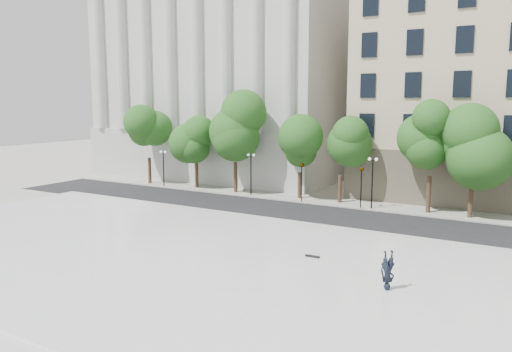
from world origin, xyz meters
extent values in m
plane|color=#B3B0A9|center=(0.00, 0.00, 0.00)|extent=(160.00, 160.00, 0.00)
cube|color=silver|center=(0.00, 3.00, 0.23)|extent=(44.00, 22.00, 0.45)
cube|color=black|center=(0.00, 18.00, 0.01)|extent=(60.00, 8.00, 0.02)
cube|color=#A5A398|center=(0.00, 24.00, 0.06)|extent=(60.00, 4.00, 0.12)
cube|color=#B9B9B4|center=(-17.00, 39.00, 12.50)|extent=(30.00, 26.00, 25.00)
cylinder|color=black|center=(-0.82, 22.30, 1.75)|extent=(0.10, 0.10, 3.50)
imported|color=black|center=(-0.82, 22.30, 3.84)|extent=(0.63, 1.73, 0.68)
cylinder|color=black|center=(4.84, 22.30, 1.75)|extent=(0.10, 0.10, 3.50)
imported|color=black|center=(4.84, 22.30, 3.84)|extent=(0.52, 1.73, 0.69)
imported|color=black|center=(12.36, 3.65, 0.71)|extent=(1.72, 1.92, 0.52)
cube|color=black|center=(7.27, 6.47, 0.49)|extent=(0.85, 0.23, 0.09)
cylinder|color=#382619|center=(-20.11, 23.21, 1.51)|extent=(0.36, 0.36, 3.02)
sphere|color=#164E19|center=(-20.11, 23.21, 5.61)|extent=(3.87, 3.87, 3.87)
cylinder|color=#382619|center=(-13.78, 23.57, 1.45)|extent=(0.36, 0.36, 2.90)
sphere|color=#164E19|center=(-13.78, 23.57, 5.38)|extent=(3.67, 3.67, 3.67)
cylinder|color=#382619|center=(-8.71, 23.37, 1.60)|extent=(0.36, 0.36, 3.20)
sphere|color=#164E19|center=(-8.71, 23.37, 5.94)|extent=(4.46, 4.46, 4.46)
cylinder|color=#382619|center=(-1.69, 23.76, 1.29)|extent=(0.36, 0.36, 2.58)
sphere|color=#164E19|center=(-1.69, 23.76, 4.80)|extent=(3.64, 3.64, 3.64)
cylinder|color=#382619|center=(2.36, 23.74, 1.33)|extent=(0.36, 0.36, 2.66)
sphere|color=#164E19|center=(2.36, 23.74, 4.93)|extent=(3.84, 3.84, 3.84)
cylinder|color=#382619|center=(10.27, 23.44, 1.57)|extent=(0.36, 0.36, 3.14)
sphere|color=#164E19|center=(10.27, 23.44, 5.83)|extent=(3.63, 3.63, 3.63)
cylinder|color=#382619|center=(13.53, 23.27, 1.42)|extent=(0.36, 0.36, 2.83)
sphere|color=#164E19|center=(13.53, 23.27, 5.26)|extent=(4.35, 4.35, 4.35)
cylinder|color=black|center=(-17.54, 22.60, 1.87)|extent=(0.12, 0.12, 3.75)
cube|color=black|center=(-17.54, 22.60, 3.75)|extent=(0.60, 0.06, 0.06)
sphere|color=white|center=(-17.84, 22.60, 3.85)|extent=(0.28, 0.28, 0.28)
sphere|color=white|center=(-17.24, 22.60, 3.85)|extent=(0.28, 0.28, 0.28)
cylinder|color=black|center=(-6.42, 22.60, 2.01)|extent=(0.12, 0.12, 4.02)
cube|color=black|center=(-6.42, 22.60, 4.02)|extent=(0.60, 0.06, 0.06)
sphere|color=white|center=(-6.72, 22.60, 4.12)|extent=(0.28, 0.28, 0.28)
sphere|color=white|center=(-6.12, 22.60, 4.12)|extent=(0.28, 0.28, 0.28)
cylinder|color=black|center=(5.71, 22.60, 2.15)|extent=(0.12, 0.12, 4.30)
cube|color=black|center=(5.71, 22.60, 4.30)|extent=(0.60, 0.06, 0.06)
sphere|color=white|center=(5.41, 22.60, 4.40)|extent=(0.28, 0.28, 0.28)
sphere|color=white|center=(6.01, 22.60, 4.40)|extent=(0.28, 0.28, 0.28)
camera|label=1|loc=(18.32, -18.96, 9.26)|focal=35.00mm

